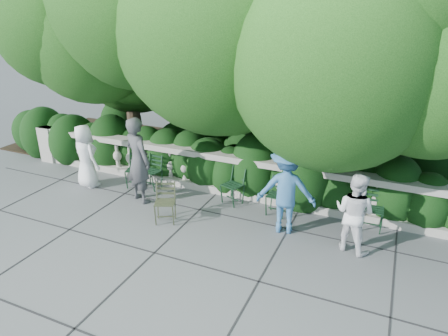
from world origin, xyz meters
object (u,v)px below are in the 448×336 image
at_px(person_casual_man, 354,212).
at_px(person_older_blue, 286,190).
at_px(person_businessman, 86,156).
at_px(chair_b, 228,205).
at_px(chair_d, 274,217).
at_px(chair_e, 370,233).
at_px(chair_a, 149,190).
at_px(chair_weathered, 165,225).
at_px(person_woman_grey, 138,160).
at_px(chair_c, 135,189).

distance_m(person_casual_man, person_older_blue, 1.30).
xyz_separation_m(person_businessman, person_casual_man, (6.29, -0.24, -0.03)).
bearing_deg(person_older_blue, chair_b, -31.54).
xyz_separation_m(chair_d, person_businessman, (-4.67, -0.32, 0.78)).
height_order(chair_e, person_businessman, person_businessman).
relative_size(chair_a, chair_weathered, 1.00).
distance_m(person_woman_grey, person_older_blue, 3.36).
bearing_deg(person_older_blue, chair_weathered, 7.93).
distance_m(chair_d, chair_weathered, 2.29).
relative_size(chair_a, person_casual_man, 0.56).
bearing_deg(person_woman_grey, chair_d, -149.53).
bearing_deg(person_older_blue, chair_a, -19.01).
relative_size(chair_weathered, person_woman_grey, 0.43).
height_order(chair_b, person_businessman, person_businessman).
distance_m(chair_d, person_casual_man, 1.87).
xyz_separation_m(chair_a, chair_b, (2.07, 0.07, 0.00)).
bearing_deg(person_businessman, chair_c, -148.09).
xyz_separation_m(chair_d, person_casual_man, (1.62, -0.56, 0.75)).
bearing_deg(person_woman_grey, person_casual_man, -159.41).
relative_size(chair_b, person_businessman, 0.54).
bearing_deg(person_older_blue, person_casual_man, 162.18).
relative_size(chair_b, chair_weathered, 1.00).
relative_size(chair_a, person_older_blue, 0.47).
height_order(chair_c, person_casual_man, person_casual_man).
bearing_deg(chair_d, chair_e, 7.03).
bearing_deg(chair_e, chair_b, 178.63).
bearing_deg(chair_a, chair_e, 6.83).
bearing_deg(chair_d, person_businessman, -174.06).
xyz_separation_m(chair_b, person_businessman, (-3.56, -0.43, 0.78)).
height_order(person_woman_grey, person_casual_man, person_woman_grey).
height_order(chair_b, person_older_blue, person_older_blue).
bearing_deg(person_woman_grey, chair_weathered, 167.08).
height_order(chair_a, chair_e, same).
height_order(chair_weathered, person_older_blue, person_older_blue).
distance_m(chair_weathered, person_businessman, 2.99).
relative_size(chair_b, person_casual_man, 0.56).
xyz_separation_m(chair_weathered, person_businessman, (-2.74, 0.90, 0.78)).
bearing_deg(chair_d, chair_c, -177.44).
bearing_deg(person_casual_man, person_businessman, 17.17).
distance_m(chair_a, person_casual_man, 4.89).
bearing_deg(chair_d, chair_a, -178.69).
bearing_deg(chair_d, chair_weathered, -145.70).
xyz_separation_m(chair_a, person_older_blue, (3.51, -0.46, 0.89)).
xyz_separation_m(chair_b, chair_weathered, (-0.83, -1.33, 0.00)).
height_order(chair_b, chair_weathered, same).
relative_size(chair_a, person_businessman, 0.54).
relative_size(chair_c, chair_d, 1.00).
height_order(chair_a, chair_c, same).
bearing_deg(chair_a, chair_weathered, -40.02).
height_order(chair_weathered, person_businessman, person_businessman).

